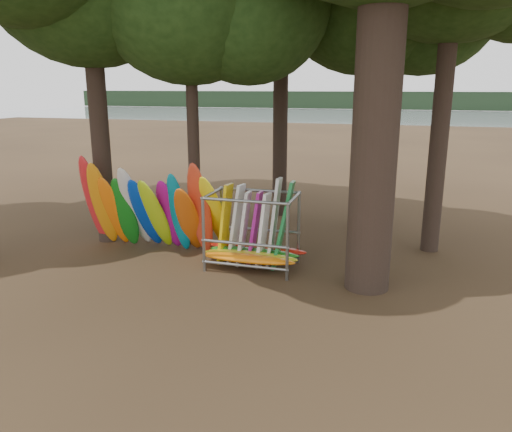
# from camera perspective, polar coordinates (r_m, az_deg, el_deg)

# --- Properties ---
(ground) EXTENTS (120.00, 120.00, 0.00)m
(ground) POSITION_cam_1_polar(r_m,az_deg,el_deg) (14.47, -4.03, -6.64)
(ground) COLOR #47331E
(ground) RESTS_ON ground
(lake) EXTENTS (160.00, 160.00, 0.00)m
(lake) POSITION_cam_1_polar(r_m,az_deg,el_deg) (72.96, 12.91, 10.16)
(lake) COLOR gray
(lake) RESTS_ON ground
(far_shore) EXTENTS (160.00, 4.00, 4.00)m
(far_shore) POSITION_cam_1_polar(r_m,az_deg,el_deg) (122.75, 14.63, 12.67)
(far_shore) COLOR black
(far_shore) RESTS_ON ground
(kayak_row) EXTENTS (5.02, 2.27, 3.25)m
(kayak_row) POSITION_cam_1_polar(r_m,az_deg,el_deg) (16.42, -12.03, 0.56)
(kayak_row) COLOR red
(kayak_row) RESTS_ON ground
(storage_rack) EXTENTS (3.10, 1.53, 2.70)m
(storage_rack) POSITION_cam_1_polar(r_m,az_deg,el_deg) (14.69, -0.40, -2.05)
(storage_rack) COLOR gray
(storage_rack) RESTS_ON ground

